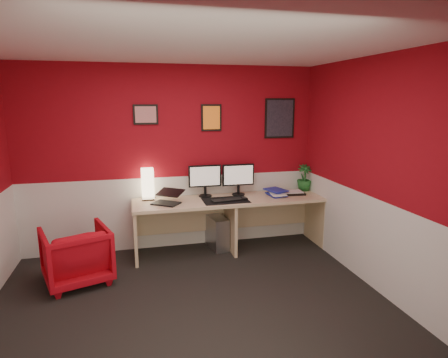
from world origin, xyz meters
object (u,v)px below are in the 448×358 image
(monitor_right, at_px, (239,175))
(zen_tray, at_px, (291,193))
(desk, at_px, (230,224))
(armchair, at_px, (76,255))
(shoji_lamp, at_px, (148,185))
(laptop, at_px, (166,196))
(monitor_left, at_px, (205,176))
(pc_tower, at_px, (217,232))
(potted_plant, at_px, (304,178))

(monitor_right, xyz_separation_m, zen_tray, (0.74, -0.13, -0.28))
(desk, height_order, armchair, desk)
(shoji_lamp, relative_size, monitor_right, 0.69)
(shoji_lamp, relative_size, laptop, 1.21)
(monitor_left, height_order, pc_tower, monitor_left)
(potted_plant, bearing_deg, armchair, -167.34)
(zen_tray, bearing_deg, potted_plant, 30.43)
(monitor_right, distance_m, pc_tower, 0.86)
(laptop, height_order, monitor_left, monitor_left)
(armchair, bearing_deg, laptop, -176.50)
(monitor_right, bearing_deg, armchair, -162.25)
(pc_tower, bearing_deg, monitor_right, 0.97)
(shoji_lamp, height_order, laptop, shoji_lamp)
(desk, height_order, potted_plant, potted_plant)
(potted_plant, bearing_deg, shoji_lamp, 179.36)
(laptop, relative_size, zen_tray, 0.94)
(potted_plant, bearing_deg, zen_tray, -149.57)
(monitor_left, height_order, monitor_right, same)
(monitor_right, xyz_separation_m, pc_tower, (-0.32, -0.05, -0.80))
(desk, relative_size, shoji_lamp, 6.50)
(monitor_right, bearing_deg, pc_tower, -170.39)
(desk, distance_m, shoji_lamp, 1.24)
(armchair, bearing_deg, zen_tray, 172.09)
(laptop, xyz_separation_m, pc_tower, (0.71, 0.18, -0.61))
(potted_plant, bearing_deg, laptop, -172.59)
(monitor_left, distance_m, zen_tray, 1.25)
(zen_tray, bearing_deg, armchair, -169.25)
(monitor_left, bearing_deg, potted_plant, 0.05)
(monitor_left, bearing_deg, armchair, -156.78)
(zen_tray, height_order, armchair, zen_tray)
(monitor_right, height_order, potted_plant, monitor_right)
(laptop, distance_m, monitor_right, 1.07)
(zen_tray, bearing_deg, laptop, -176.55)
(potted_plant, relative_size, pc_tower, 0.85)
(shoji_lamp, xyz_separation_m, armchair, (-0.85, -0.72, -0.61))
(shoji_lamp, distance_m, monitor_right, 1.25)
(potted_plant, distance_m, pc_tower, 1.51)
(monitor_left, relative_size, potted_plant, 1.51)
(laptop, relative_size, monitor_left, 0.57)
(monitor_right, height_order, zen_tray, monitor_right)
(laptop, height_order, pc_tower, laptop)
(laptop, relative_size, monitor_right, 0.57)
(shoji_lamp, bearing_deg, laptop, -54.22)
(laptop, distance_m, armchair, 1.25)
(desk, bearing_deg, zen_tray, 2.98)
(monitor_right, relative_size, potted_plant, 1.51)
(armchair, bearing_deg, potted_plant, 174.00)
(desk, relative_size, laptop, 7.88)
(shoji_lamp, distance_m, potted_plant, 2.25)
(monitor_left, relative_size, zen_tray, 1.66)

